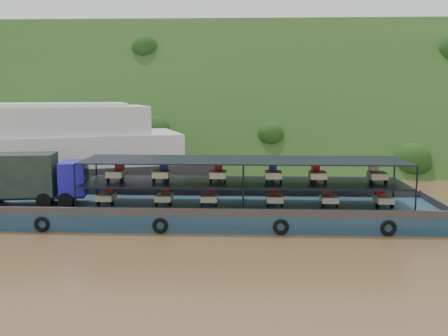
{
  "coord_description": "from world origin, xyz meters",
  "views": [
    {
      "loc": [
        -0.32,
        -37.18,
        9.31
      ],
      "look_at": [
        -2.0,
        3.0,
        3.2
      ],
      "focal_mm": 40.0,
      "sensor_mm": 36.0,
      "label": 1
    }
  ],
  "objects": [
    {
      "name": "ground",
      "position": [
        0.0,
        0.0,
        0.0
      ],
      "size": [
        160.0,
        160.0,
        0.0
      ],
      "primitive_type": "plane",
      "color": "brown",
      "rests_on": "ground"
    },
    {
      "name": "hillside",
      "position": [
        0.0,
        36.0,
        0.0
      ],
      "size": [
        140.0,
        39.6,
        39.6
      ],
      "primitive_type": "cube",
      "rotation": [
        0.79,
        0.0,
        0.0
      ],
      "color": "#1E3C15",
      "rests_on": "ground"
    },
    {
      "name": "cargo_barge",
      "position": [
        -5.27,
        -1.77,
        1.24
      ],
      "size": [
        35.0,
        7.18,
        4.96
      ],
      "color": "#132F44",
      "rests_on": "ground"
    }
  ]
}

